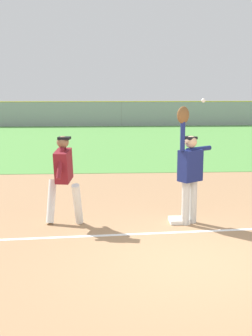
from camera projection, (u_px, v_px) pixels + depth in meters
The scene contains 10 objects.
ground_plane at pixel (193, 260), 6.92m from camera, with size 74.59×74.59×0.00m, color #A37A54.
outfield_grass at pixel (129, 141), 21.98m from camera, with size 46.49×16.55×0.01m, color #549342.
first_base at pixel (179, 220), 8.84m from camera, with size 0.38×0.38×0.08m, color white.
fielder at pixel (189, 167), 8.56m from camera, with size 0.80×0.59×2.28m.
runner at pixel (64, 174), 8.57m from camera, with size 0.75×0.84×1.72m.
baseball at pixel (203, 100), 8.06m from camera, with size 0.07×0.07×0.07m, color white.
outfield_fence at pixel (121, 114), 29.97m from camera, with size 46.57×0.08×1.66m.
parked_car_white at pixel (22, 113), 33.56m from camera, with size 4.59×2.51×1.25m.
parked_car_green at pixel (102, 113), 33.27m from camera, with size 4.41×2.14×1.25m.
parked_car_blue at pixel (181, 113), 33.46m from camera, with size 4.57×2.47×1.25m.
Camera 1 is at (-1.41, -6.48, 2.64)m, focal length 48.01 mm.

